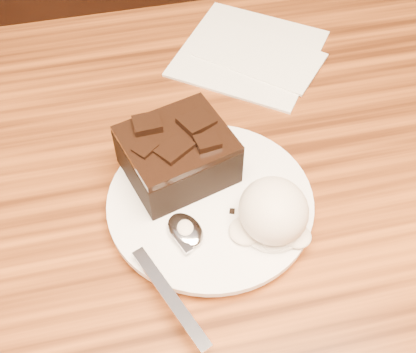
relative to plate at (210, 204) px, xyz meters
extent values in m
cylinder|color=white|center=(0.00, 0.00, 0.00)|extent=(0.20, 0.20, 0.02)
cube|color=black|center=(-0.02, 0.04, 0.03)|extent=(0.12, 0.11, 0.05)
ellipsoid|color=silver|center=(0.05, -0.04, 0.03)|extent=(0.06, 0.07, 0.05)
cylinder|color=white|center=(0.05, -0.04, 0.01)|extent=(0.07, 0.07, 0.00)
cube|color=white|center=(0.10, 0.22, 0.00)|extent=(0.23, 0.23, 0.01)
cube|color=black|center=(-0.03, 0.02, 0.01)|extent=(0.01, 0.01, 0.00)
cube|color=black|center=(0.02, -0.02, 0.01)|extent=(0.01, 0.01, 0.00)
camera|label=1|loc=(-0.07, -0.30, 0.44)|focal=47.06mm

